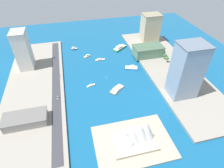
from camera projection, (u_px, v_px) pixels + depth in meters
The scene contains 22 objects.
ground_plane at pixel (106, 77), 251.27m from camera, with size 440.00×440.00×0.00m, color #145684.
quay_west at pixel (168, 67), 267.44m from camera, with size 70.00×240.00×2.72m, color gray.
quay_east at pixel (35, 87), 233.39m from camera, with size 70.00×240.00×2.72m, color gray.
peninsula_point at pixel (133, 142), 171.73m from camera, with size 70.80×50.74×2.00m, color #A89E89.
road_strip at pixel (56, 83), 237.32m from camera, with size 9.97×228.00×0.15m, color #38383D.
sailboat_small_white at pixel (91, 85), 235.97m from camera, with size 11.93×5.75×11.78m.
water_taxi_orange at pixel (87, 56), 292.42m from camera, with size 11.60×8.42×3.50m.
ferry_green_doubledeck at pixel (120, 48), 311.63m from camera, with size 26.12×22.94×6.08m.
yacht_sleek_gray at pixel (100, 60), 284.26m from camera, with size 16.11×4.35×2.97m.
patrol_launch_navy at pixel (74, 49), 311.39m from camera, with size 11.04×4.86×4.08m.
catamaran_blue at pixel (132, 68), 267.09m from camera, with size 19.88×14.29×3.75m.
barge_flat_brown at pixel (117, 89), 230.10m from camera, with size 21.28×19.71×3.09m.
carpark_squat_concrete at pixel (25, 120), 184.16m from camera, with size 42.36×20.40×9.57m.
terminal_long_green at pixel (148, 51), 286.56m from camera, with size 45.19×25.22×15.70m.
hotel_broad_white at pixel (23, 50), 249.89m from camera, with size 18.95×25.89×52.88m.
tower_tall_glass at pixel (187, 71), 201.92m from camera, with size 30.30×25.11×64.25m.
office_block_beige at pixel (150, 28), 318.22m from camera, with size 30.17×23.53×46.04m.
hatchback_blue at pixel (54, 57), 284.99m from camera, with size 1.79×5.07×1.55m.
van_white at pixel (58, 98), 214.47m from camera, with size 2.13×4.81×1.55m.
traffic_light_waterfront at pixel (60, 76), 241.64m from camera, with size 0.36×0.36×6.50m.
opera_landmark at pixel (134, 136), 166.27m from camera, with size 39.26×29.20×24.70m.
park_tree_cluster at pixel (165, 54), 281.33m from camera, with size 8.75×24.48×9.38m.
Camera 1 is at (40.60, 197.46, 150.48)m, focal length 29.88 mm.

